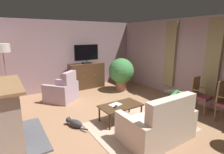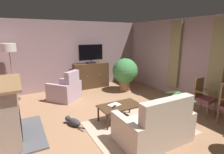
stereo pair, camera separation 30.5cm
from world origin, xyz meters
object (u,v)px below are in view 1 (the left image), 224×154
at_px(fireplace, 9,115).
at_px(side_chair_nearest_door, 200,94).
at_px(potted_plant_leafy_by_curtain, 121,72).
at_px(tv_remote, 115,107).
at_px(television, 87,54).
at_px(cat, 75,123).
at_px(coffee_table, 121,107).
at_px(floor_lamp, 3,53).
at_px(sofa_floral, 158,125).
at_px(armchair_facing_sofa, 62,91).
at_px(folded_newspaper, 115,105).
at_px(potted_plant_tall_palm_by_window, 176,111).
at_px(tv_cabinet, 87,76).

xyz_separation_m(fireplace, side_chair_nearest_door, (4.66, -1.18, -0.07)).
bearing_deg(potted_plant_leafy_by_curtain, tv_remote, -128.29).
relative_size(television, tv_remote, 5.92).
bearing_deg(cat, fireplace, 175.01).
xyz_separation_m(fireplace, potted_plant_leafy_by_curtain, (3.94, 1.66, 0.15)).
height_order(coffee_table, floor_lamp, floor_lamp).
height_order(coffee_table, tv_remote, tv_remote).
relative_size(television, floor_lamp, 0.53).
relative_size(sofa_floral, armchair_facing_sofa, 1.23).
height_order(folded_newspaper, potted_plant_tall_palm_by_window, potted_plant_tall_palm_by_window).
height_order(television, coffee_table, television).
xyz_separation_m(tv_remote, armchair_facing_sofa, (-0.64, 2.24, -0.12)).
relative_size(coffee_table, cat, 1.59).
bearing_deg(coffee_table, television, 80.98).
bearing_deg(armchair_facing_sofa, side_chair_nearest_door, -43.87).
xyz_separation_m(fireplace, sofa_floral, (2.59, -1.57, -0.26)).
bearing_deg(coffee_table, potted_plant_tall_palm_by_window, -24.10).
bearing_deg(potted_plant_leafy_by_curtain, floor_lamp, 166.97).
bearing_deg(potted_plant_tall_palm_by_window, tv_cabinet, 103.51).
distance_m(tv_remote, sofa_floral, 1.14).
distance_m(television, armchair_facing_sofa, 1.92).
distance_m(coffee_table, side_chair_nearest_door, 2.35).
relative_size(folded_newspaper, cat, 0.44).
distance_m(sofa_floral, potted_plant_tall_palm_by_window, 1.32).
distance_m(tv_cabinet, side_chair_nearest_door, 4.23).
distance_m(side_chair_nearest_door, potted_plant_tall_palm_by_window, 0.92).
xyz_separation_m(tv_remote, side_chair_nearest_door, (2.42, -0.70, 0.08)).
distance_m(fireplace, side_chair_nearest_door, 4.80).
distance_m(potted_plant_leafy_by_curtain, potted_plant_tall_palm_by_window, 2.80).
height_order(armchair_facing_sofa, floor_lamp, floor_lamp).
height_order(tv_cabinet, potted_plant_leafy_by_curtain, potted_plant_leafy_by_curtain).
height_order(side_chair_nearest_door, potted_plant_tall_palm_by_window, side_chair_nearest_door).
relative_size(tv_remote, armchair_facing_sofa, 0.14).
height_order(side_chair_nearest_door, floor_lamp, floor_lamp).
xyz_separation_m(television, armchair_facing_sofa, (-1.31, -0.87, -1.11)).
relative_size(television, cat, 1.48).
distance_m(fireplace, tv_cabinet, 3.95).
bearing_deg(sofa_floral, floor_lamp, 121.40).
bearing_deg(sofa_floral, tv_remote, 107.98).
xyz_separation_m(television, potted_plant_leafy_by_curtain, (1.03, -0.96, -0.69)).
bearing_deg(potted_plant_tall_palm_by_window, tv_remote, 159.50).
height_order(tv_cabinet, cat, tv_cabinet).
bearing_deg(tv_remote, potted_plant_tall_palm_by_window, -55.53).
xyz_separation_m(fireplace, coffee_table, (2.42, -0.45, -0.21)).
distance_m(television, potted_plant_leafy_by_curtain, 1.56).
height_order(sofa_floral, armchair_facing_sofa, sofa_floral).
bearing_deg(television, tv_remote, -102.17).
bearing_deg(cat, sofa_floral, -48.51).
bearing_deg(floor_lamp, armchair_facing_sofa, -27.75).
bearing_deg(armchair_facing_sofa, folded_newspaper, -71.21).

